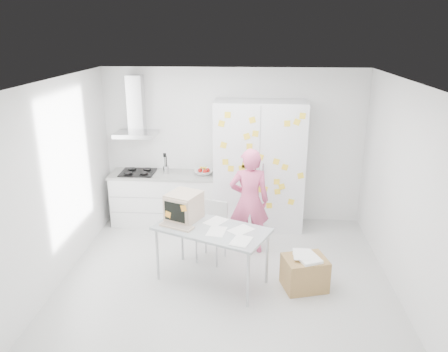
# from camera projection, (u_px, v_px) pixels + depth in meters

# --- Properties ---
(floor) EXTENTS (4.50, 4.00, 0.02)m
(floor) POSITION_uv_depth(u_px,v_px,m) (226.00, 275.00, 6.17)
(floor) COLOR silver
(floor) RESTS_ON ground
(walls) EXTENTS (4.52, 4.01, 2.70)m
(walls) POSITION_uv_depth(u_px,v_px,m) (229.00, 168.00, 6.42)
(walls) COLOR white
(walls) RESTS_ON ground
(ceiling) EXTENTS (4.50, 4.00, 0.02)m
(ceiling) POSITION_uv_depth(u_px,v_px,m) (227.00, 81.00, 5.30)
(ceiling) COLOR white
(ceiling) RESTS_ON walls
(counter_run) EXTENTS (1.84, 0.63, 1.28)m
(counter_run) POSITION_uv_depth(u_px,v_px,m) (165.00, 198.00, 7.70)
(counter_run) COLOR white
(counter_run) RESTS_ON ground
(range_hood) EXTENTS (0.70, 0.48, 1.01)m
(range_hood) POSITION_uv_depth(u_px,v_px,m) (136.00, 112.00, 7.38)
(range_hood) COLOR silver
(range_hood) RESTS_ON walls
(tall_cabinet) EXTENTS (1.50, 0.68, 2.20)m
(tall_cabinet) POSITION_uv_depth(u_px,v_px,m) (259.00, 166.00, 7.37)
(tall_cabinet) COLOR silver
(tall_cabinet) RESTS_ON ground
(person) EXTENTS (0.63, 0.43, 1.65)m
(person) POSITION_uv_depth(u_px,v_px,m) (249.00, 201.00, 6.59)
(person) COLOR #D65380
(person) RESTS_ON ground
(desk) EXTENTS (1.66, 1.28, 1.18)m
(desk) POSITION_uv_depth(u_px,v_px,m) (194.00, 216.00, 5.90)
(desk) COLOR #9DA4A7
(desk) RESTS_ON ground
(chair) EXTENTS (0.51, 0.51, 0.89)m
(chair) POSITION_uv_depth(u_px,v_px,m) (213.00, 227.00, 6.47)
(chair) COLOR #B9B9B7
(chair) RESTS_ON ground
(cardboard_box) EXTENTS (0.65, 0.57, 0.48)m
(cardboard_box) POSITION_uv_depth(u_px,v_px,m) (305.00, 272.00, 5.79)
(cardboard_box) COLOR #A78048
(cardboard_box) RESTS_ON ground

